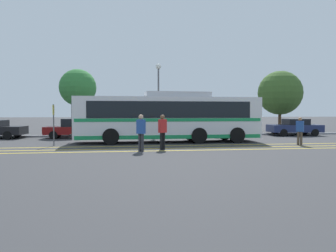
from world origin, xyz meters
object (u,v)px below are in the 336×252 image
object	(u,v)px
parked_car_1	(73,129)
parked_car_2	(151,128)
pedestrian_0	(163,130)
bus_stop_sign	(54,120)
pedestrian_2	(141,130)
tree_1	(280,93)
tree_0	(78,88)
parked_car_3	(221,127)
street_lamp	(158,86)
pedestrian_1	(300,129)
parked_car_4	(295,127)
transit_bus	(168,117)

from	to	relation	value
parked_car_1	parked_car_2	bearing A→B (deg)	-87.54
pedestrian_0	parked_car_2	bearing A→B (deg)	-122.02
parked_car_1	bus_stop_sign	size ratio (longest dim) A/B	1.71
parked_car_1	pedestrian_2	size ratio (longest dim) A/B	2.24
tree_1	tree_0	bearing A→B (deg)	-176.80
parked_car_3	tree_1	bearing A→B (deg)	-61.33
parked_car_1	bus_stop_sign	bearing A→B (deg)	177.03
street_lamp	parked_car_2	bearing A→B (deg)	-114.23
parked_car_1	pedestrian_2	xyz separation A→B (m)	(4.59, -9.22, 0.34)
parked_car_1	bus_stop_sign	distance (m)	5.68
street_lamp	tree_0	distance (m)	6.84
pedestrian_1	tree_1	distance (m)	12.71
pedestrian_0	pedestrian_2	bearing A→B (deg)	1.50
tree_0	pedestrian_0	bearing A→B (deg)	-63.35
tree_1	pedestrian_2	bearing A→B (deg)	-136.58
parked_car_4	pedestrian_2	world-z (taller)	pedestrian_2
parked_car_3	tree_1	distance (m)	8.72
parked_car_3	bus_stop_sign	bearing A→B (deg)	114.17
pedestrian_2	tree_1	world-z (taller)	tree_1
parked_car_2	transit_bus	bearing A→B (deg)	-169.37
bus_stop_sign	tree_1	xyz separation A→B (m)	(19.03, 9.75, 2.29)
transit_bus	tree_0	xyz separation A→B (m)	(-6.69, 7.46, 2.36)
transit_bus	parked_car_2	distance (m)	4.75
parked_car_2	parked_car_4	distance (m)	12.19
transit_bus	parked_car_3	bearing A→B (deg)	-49.18
parked_car_2	pedestrian_0	world-z (taller)	pedestrian_0
street_lamp	tree_0	xyz separation A→B (m)	(-6.76, 1.05, -0.16)
parked_car_3	parked_car_4	bearing A→B (deg)	-89.61
transit_bus	tree_0	distance (m)	10.29
street_lamp	transit_bus	bearing A→B (deg)	-90.64
tree_0	pedestrian_1	bearing A→B (deg)	-36.42
parked_car_3	pedestrian_0	xyz separation A→B (m)	(-5.87, -8.54, 0.31)
parked_car_4	street_lamp	world-z (taller)	street_lamp
parked_car_2	tree_0	xyz separation A→B (m)	(-5.95, 2.86, 3.29)
transit_bus	tree_0	size ratio (longest dim) A/B	2.17
pedestrian_2	tree_0	bearing A→B (deg)	-32.47
parked_car_4	tree_0	xyz separation A→B (m)	(-18.13, 2.84, 3.33)
pedestrian_1	street_lamp	size ratio (longest dim) A/B	0.28
pedestrian_2	street_lamp	distance (m)	11.88
transit_bus	bus_stop_sign	xyz separation A→B (m)	(-6.97, -1.25, -0.15)
transit_bus	pedestrian_2	bearing A→B (deg)	156.15
parked_car_1	tree_0	distance (m)	4.53
parked_car_2	tree_0	distance (m)	7.38
pedestrian_1	tree_0	distance (m)	17.90
street_lamp	tree_1	distance (m)	12.17
pedestrian_1	parked_car_4	bearing A→B (deg)	-77.37
parked_car_1	parked_car_4	bearing A→B (deg)	-88.93
parked_car_3	parked_car_4	distance (m)	6.46
street_lamp	tree_1	bearing A→B (deg)	9.94
pedestrian_1	bus_stop_sign	bearing A→B (deg)	33.03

